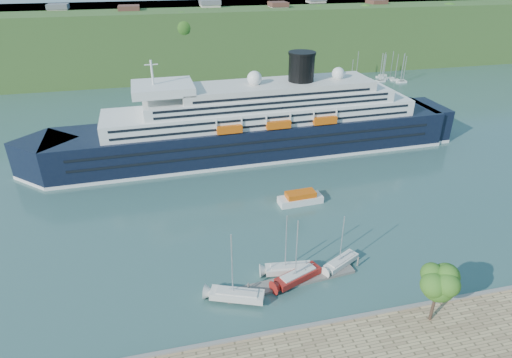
% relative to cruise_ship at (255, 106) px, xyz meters
% --- Properties ---
extents(ground, '(400.00, 400.00, 0.00)m').
position_rel_cruise_ship_xyz_m(ground, '(-7.59, -54.23, -11.50)').
color(ground, '#315856').
rests_on(ground, ground).
extents(far_hillside, '(400.00, 50.00, 24.00)m').
position_rel_cruise_ship_xyz_m(far_hillside, '(-7.59, 90.77, 0.50)').
color(far_hillside, '#355522').
rests_on(far_hillside, ground).
extents(quay_coping, '(220.00, 0.50, 0.30)m').
position_rel_cruise_ship_xyz_m(quay_coping, '(-7.59, -54.43, -10.35)').
color(quay_coping, slate).
rests_on(quay_coping, promenade).
extents(cruise_ship, '(102.74, 17.55, 22.99)m').
position_rel_cruise_ship_xyz_m(cruise_ship, '(0.00, 0.00, 0.00)').
color(cruise_ship, black).
rests_on(cruise_ship, ground).
extents(promenade_tree, '(5.47, 5.47, 9.06)m').
position_rel_cruise_ship_xyz_m(promenade_tree, '(9.36, -56.82, -5.97)').
color(promenade_tree, '#2C631A').
rests_on(promenade_tree, promenade).
extents(floating_pontoon, '(19.54, 4.31, 0.43)m').
position_rel_cruise_ship_xyz_m(floating_pontoon, '(-5.17, -45.25, -11.28)').
color(floating_pontoon, slate).
rests_on(floating_pontoon, ground).
extents(sailboat_white_near, '(8.29, 5.00, 10.37)m').
position_rel_cruise_ship_xyz_m(sailboat_white_near, '(-13.43, -47.06, -6.31)').
color(sailboat_white_near, silver).
rests_on(sailboat_white_near, ground).
extents(sailboat_red, '(8.12, 4.93, 10.16)m').
position_rel_cruise_ship_xyz_m(sailboat_red, '(-4.21, -45.27, -6.41)').
color(sailboat_red, maroon).
rests_on(sailboat_red, ground).
extents(sailboat_white_far, '(6.84, 4.82, 8.72)m').
position_rel_cruise_ship_xyz_m(sailboat_white_far, '(3.15, -43.55, -7.14)').
color(sailboat_white_far, silver).
rests_on(sailboat_white_far, ground).
extents(tender_launch, '(8.61, 3.39, 2.34)m').
position_rel_cruise_ship_xyz_m(tender_launch, '(3.17, -24.36, -10.33)').
color(tender_launch, '#CC530C').
rests_on(tender_launch, ground).
extents(sailboat_extra, '(7.69, 2.96, 9.68)m').
position_rel_cruise_ship_xyz_m(sailboat_extra, '(-5.03, -43.34, -6.66)').
color(sailboat_extra, silver).
rests_on(sailboat_extra, ground).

